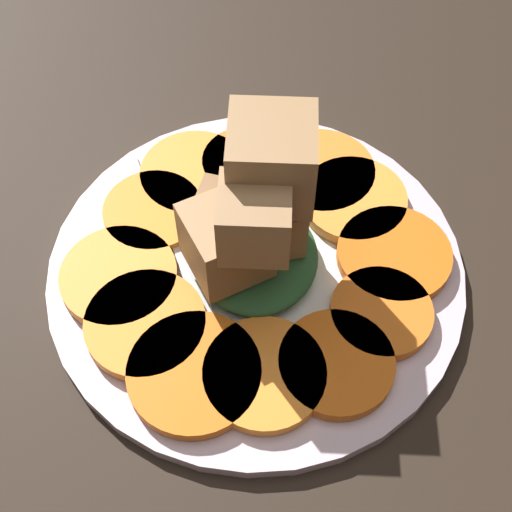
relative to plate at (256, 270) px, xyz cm
name	(u,v)px	position (x,y,z in cm)	size (l,w,h in cm)	color
table_slab	(256,282)	(0.00, 0.00, -1.52)	(120.00, 120.00, 2.00)	black
plate	(256,270)	(0.00, 0.00, 0.00)	(26.98, 26.98, 1.05)	silver
carrot_slice_0	(145,324)	(4.83, -6.55, 1.01)	(7.40, 7.40, 0.86)	orange
carrot_slice_1	(194,373)	(7.96, -3.32, 1.01)	(7.88, 7.88, 0.86)	orange
carrot_slice_2	(265,374)	(7.87, 0.77, 1.01)	(7.23, 7.23, 0.86)	orange
carrot_slice_3	(336,363)	(7.05, 4.96, 1.01)	(6.86, 6.86, 0.86)	#D66114
carrot_slice_4	(381,313)	(3.56, 7.81, 1.01)	(6.31, 6.31, 0.86)	orange
carrot_slice_5	(394,255)	(-0.79, 8.91, 1.01)	(7.42, 7.42, 0.86)	#D66115
carrot_slice_6	(354,200)	(-5.23, 6.49, 1.01)	(7.24, 7.24, 0.86)	orange
carrot_slice_7	(321,172)	(-7.65, 4.29, 1.01)	(7.55, 7.55, 0.86)	orange
carrot_slice_8	(247,163)	(-8.32, -0.94, 1.01)	(6.33, 6.33, 0.86)	orange
carrot_slice_9	(194,174)	(-7.18, -4.59, 1.01)	(7.53, 7.53, 0.86)	orange
carrot_slice_10	(153,212)	(-3.72, -7.08, 1.01)	(6.71, 6.71, 0.86)	orange
carrot_slice_11	(119,277)	(1.50, -8.65, 1.01)	(7.45, 7.45, 0.86)	orange
center_pile	(253,222)	(0.10, -0.20, 5.35)	(8.80, 8.73, 11.54)	#2D6033
fork	(177,237)	(-1.84, -5.27, 0.78)	(16.73, 7.87, 0.40)	silver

